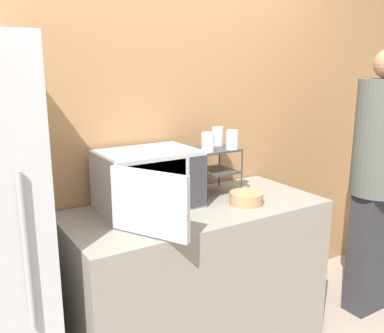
% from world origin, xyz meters
% --- Properties ---
extents(wall_back, '(8.00, 0.06, 2.60)m').
position_xyz_m(wall_back, '(0.00, 0.72, 1.30)').
color(wall_back, '#9E7047').
rests_on(wall_back, ground_plane).
extents(counter, '(1.48, 0.68, 0.89)m').
position_xyz_m(counter, '(0.00, 0.34, 0.44)').
color(counter, gray).
rests_on(counter, ground_plane).
extents(microwave, '(0.56, 0.75, 0.32)m').
position_xyz_m(microwave, '(-0.24, 0.45, 1.05)').
color(microwave, '#ADADB2').
rests_on(microwave, counter).
extents(dish_rack, '(0.27, 0.24, 0.29)m').
position_xyz_m(dish_rack, '(0.22, 0.49, 1.10)').
color(dish_rack, '#333333').
rests_on(dish_rack, counter).
extents(glass_front_left, '(0.07, 0.07, 0.11)m').
position_xyz_m(glass_front_left, '(0.13, 0.42, 1.23)').
color(glass_front_left, silver).
rests_on(glass_front_left, dish_rack).
extents(glass_back_right, '(0.07, 0.07, 0.11)m').
position_xyz_m(glass_back_right, '(0.30, 0.56, 1.23)').
color(glass_back_right, silver).
rests_on(glass_back_right, dish_rack).
extents(glass_front_right, '(0.07, 0.07, 0.11)m').
position_xyz_m(glass_front_right, '(0.30, 0.41, 1.23)').
color(glass_front_right, silver).
rests_on(glass_front_right, dish_rack).
extents(bowl, '(0.19, 0.19, 0.07)m').
position_xyz_m(bowl, '(0.27, 0.23, 0.92)').
color(bowl, '#AD7F56').
rests_on(bowl, counter).
extents(person, '(0.33, 0.33, 1.76)m').
position_xyz_m(person, '(1.21, 0.05, 1.00)').
color(person, '#2D2D33').
rests_on(person, ground_plane).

